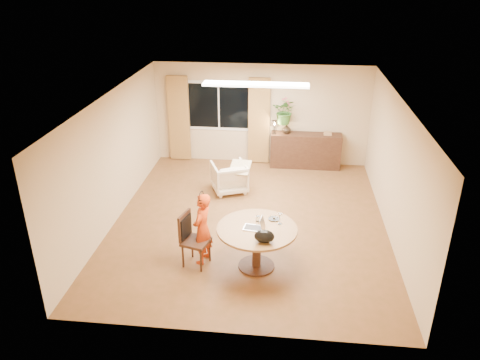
# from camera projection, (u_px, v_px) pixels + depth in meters

# --- Properties ---
(floor) EXTENTS (6.50, 6.50, 0.00)m
(floor) POSITION_uv_depth(u_px,v_px,m) (250.00, 221.00, 9.66)
(floor) COLOR brown
(floor) RESTS_ON ground
(ceiling) EXTENTS (6.50, 6.50, 0.00)m
(ceiling) POSITION_uv_depth(u_px,v_px,m) (251.00, 98.00, 8.57)
(ceiling) COLOR white
(ceiling) RESTS_ON wall_back
(wall_back) EXTENTS (5.50, 0.00, 5.50)m
(wall_back) POSITION_uv_depth(u_px,v_px,m) (261.00, 115.00, 12.05)
(wall_back) COLOR #D1AF88
(wall_back) RESTS_ON floor
(wall_left) EXTENTS (0.00, 6.50, 6.50)m
(wall_left) POSITION_uv_depth(u_px,v_px,m) (114.00, 157.00, 9.39)
(wall_left) COLOR #D1AF88
(wall_left) RESTS_ON floor
(wall_right) EXTENTS (0.00, 6.50, 6.50)m
(wall_right) POSITION_uv_depth(u_px,v_px,m) (395.00, 169.00, 8.85)
(wall_right) COLOR #D1AF88
(wall_right) RESTS_ON floor
(window) EXTENTS (1.70, 0.03, 1.30)m
(window) POSITION_uv_depth(u_px,v_px,m) (219.00, 106.00, 12.05)
(window) COLOR white
(window) RESTS_ON wall_back
(curtain_left) EXTENTS (0.55, 0.08, 2.25)m
(curtain_left) POSITION_uv_depth(u_px,v_px,m) (179.00, 119.00, 12.24)
(curtain_left) COLOR olive
(curtain_left) RESTS_ON wall_back
(curtain_right) EXTENTS (0.55, 0.08, 2.25)m
(curtain_right) POSITION_uv_depth(u_px,v_px,m) (259.00, 121.00, 12.03)
(curtain_right) COLOR olive
(curtain_right) RESTS_ON wall_back
(ceiling_panel) EXTENTS (2.20, 0.35, 0.05)m
(ceiling_panel) POSITION_uv_depth(u_px,v_px,m) (256.00, 84.00, 9.67)
(ceiling_panel) COLOR white
(ceiling_panel) RESTS_ON ceiling
(dining_table) EXTENTS (1.37, 1.37, 0.78)m
(dining_table) POSITION_uv_depth(u_px,v_px,m) (257.00, 236.00, 7.96)
(dining_table) COLOR brown
(dining_table) RESTS_ON floor
(dining_chair) EXTENTS (0.57, 0.54, 0.98)m
(dining_chair) POSITION_uv_depth(u_px,v_px,m) (196.00, 240.00, 8.08)
(dining_chair) COLOR #311A10
(dining_chair) RESTS_ON floor
(child) EXTENTS (0.54, 0.42, 1.32)m
(child) POSITION_uv_depth(u_px,v_px,m) (202.00, 229.00, 8.10)
(child) COLOR red
(child) RESTS_ON floor
(laptop) EXTENTS (0.37, 0.27, 0.23)m
(laptop) POSITION_uv_depth(u_px,v_px,m) (253.00, 222.00, 7.83)
(laptop) COLOR #B7B7BC
(laptop) RESTS_ON dining_table
(tumbler) EXTENTS (0.09, 0.09, 0.10)m
(tumbler) POSITION_uv_depth(u_px,v_px,m) (258.00, 219.00, 8.07)
(tumbler) COLOR white
(tumbler) RESTS_ON dining_table
(wine_glass) EXTENTS (0.09, 0.09, 0.21)m
(wine_glass) POSITION_uv_depth(u_px,v_px,m) (280.00, 219.00, 7.97)
(wine_glass) COLOR white
(wine_glass) RESTS_ON dining_table
(pot_lid) EXTENTS (0.23, 0.23, 0.03)m
(pot_lid) POSITION_uv_depth(u_px,v_px,m) (274.00, 218.00, 8.15)
(pot_lid) COLOR white
(pot_lid) RESTS_ON dining_table
(handbag) EXTENTS (0.35, 0.23, 0.22)m
(handbag) POSITION_uv_depth(u_px,v_px,m) (264.00, 236.00, 7.44)
(handbag) COLOR black
(handbag) RESTS_ON dining_table
(armchair) EXTENTS (0.98, 0.99, 0.70)m
(armchair) POSITION_uv_depth(u_px,v_px,m) (229.00, 177.00, 10.81)
(armchair) COLOR beige
(armchair) RESTS_ON floor
(throw) EXTENTS (0.50, 0.59, 0.03)m
(throw) POSITION_uv_depth(u_px,v_px,m) (240.00, 164.00, 10.57)
(throw) COLOR beige
(throw) RESTS_ON armchair
(sideboard) EXTENTS (1.79, 0.44, 0.90)m
(sideboard) POSITION_uv_depth(u_px,v_px,m) (305.00, 150.00, 12.07)
(sideboard) COLOR #311A10
(sideboard) RESTS_ON floor
(vase) EXTENTS (0.28, 0.28, 0.25)m
(vase) POSITION_uv_depth(u_px,v_px,m) (286.00, 129.00, 11.88)
(vase) COLOR black
(vase) RESTS_ON sideboard
(bouquet) EXTENTS (0.69, 0.63, 0.66)m
(bouquet) POSITION_uv_depth(u_px,v_px,m) (285.00, 111.00, 11.70)
(bouquet) COLOR #376F29
(bouquet) RESTS_ON vase
(book_stack) EXTENTS (0.21, 0.16, 0.08)m
(book_stack) POSITION_uv_depth(u_px,v_px,m) (328.00, 133.00, 11.82)
(book_stack) COLOR #896046
(book_stack) RESTS_ON sideboard
(desk_lamp) EXTENTS (0.18, 0.18, 0.36)m
(desk_lamp) POSITION_uv_depth(u_px,v_px,m) (274.00, 127.00, 11.84)
(desk_lamp) COLOR black
(desk_lamp) RESTS_ON sideboard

